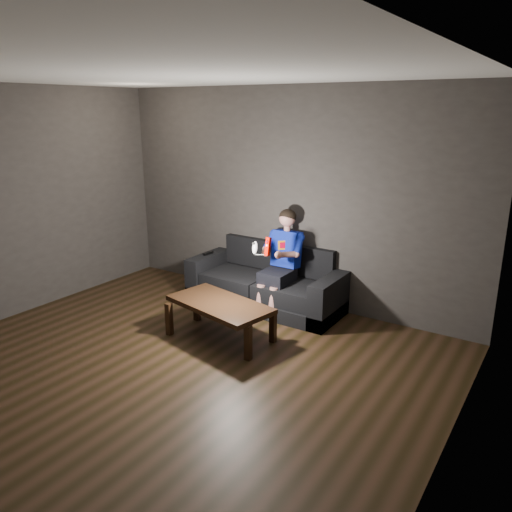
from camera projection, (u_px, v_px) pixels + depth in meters
The scene contains 10 objects.
floor at pixel (151, 381), 4.61m from camera, with size 5.00×5.00×0.00m, color black.
back_wall at pixel (288, 198), 6.22m from camera, with size 5.00×0.04×2.70m, color #36312F.
right_wall at pixel (447, 301), 2.91m from camera, with size 0.04×5.00×2.70m, color #36312F.
ceiling at pixel (129, 71), 3.84m from camera, with size 5.00×5.00×0.02m, color white.
sofa at pixel (268, 286), 6.35m from camera, with size 1.99×0.86×0.77m.
child at pixel (282, 255), 6.07m from camera, with size 0.50×0.61×1.23m.
wii_remote_red at pixel (268, 246), 5.58m from camera, with size 0.06×0.08×0.21m.
nunchuk_white at pixel (255, 248), 5.69m from camera, with size 0.08×0.11×0.16m.
wii_remote_black at pixel (208, 253), 6.68m from camera, with size 0.05×0.17×0.03m.
coffee_table at pixel (220, 307), 5.37m from camera, with size 1.25×0.80×0.42m.
Camera 1 is at (3.06, -2.88, 2.43)m, focal length 35.00 mm.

